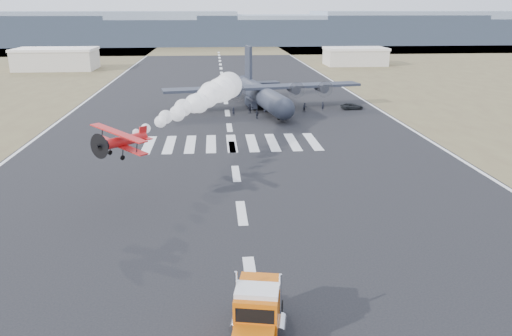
{
  "coord_description": "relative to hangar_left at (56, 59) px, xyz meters",
  "views": [
    {
      "loc": [
        -2.32,
        -20.48,
        18.93
      ],
      "look_at": [
        1.53,
        25.6,
        4.0
      ],
      "focal_mm": 35.0,
      "sensor_mm": 36.0,
      "label": 1
    }
  ],
  "objects": [
    {
      "name": "scrub_far",
      "position": [
        52.0,
        85.0,
        -3.41
      ],
      "size": [
        500.0,
        80.0,
        0.0
      ],
      "primitive_type": "cube",
      "color": "brown",
      "rests_on": "ground"
    },
    {
      "name": "runway_markings",
      "position": [
        52.0,
        -85.0,
        -3.4
      ],
      "size": [
        60.0,
        260.0,
        0.01
      ],
      "primitive_type": null,
      "color": "silver",
      "rests_on": "ground"
    },
    {
      "name": "ridge_seg_c",
      "position": [
        -13.0,
        115.0,
        5.09
      ],
      "size": [
        150.0,
        50.0,
        17.0
      ],
      "primitive_type": "cube",
      "color": "gray",
      "rests_on": "ground"
    },
    {
      "name": "ridge_seg_d",
      "position": [
        52.0,
        115.0,
        3.09
      ],
      "size": [
        150.0,
        50.0,
        13.0
      ],
      "primitive_type": "cube",
      "color": "gray",
      "rests_on": "ground"
    },
    {
      "name": "ridge_seg_e",
      "position": [
        117.0,
        115.0,
        4.09
      ],
      "size": [
        150.0,
        50.0,
        15.0
      ],
      "primitive_type": "cube",
      "color": "gray",
      "rests_on": "ground"
    },
    {
      "name": "ridge_seg_f",
      "position": [
        182.0,
        115.0,
        5.09
      ],
      "size": [
        150.0,
        50.0,
        17.0
      ],
      "primitive_type": "cube",
      "color": "gray",
      "rests_on": "ground"
    },
    {
      "name": "hangar_left",
      "position": [
        0.0,
        0.0,
        0.0
      ],
      "size": [
        24.5,
        14.5,
        6.7
      ],
      "color": "#B7B0A3",
      "rests_on": "ground"
    },
    {
      "name": "hangar_right",
      "position": [
        98.0,
        5.0,
        -0.4
      ],
      "size": [
        20.5,
        12.5,
        5.9
      ],
      "color": "#B7B0A3",
      "rests_on": "ground"
    },
    {
      "name": "semi_truck",
      "position": [
        51.84,
        -140.45,
        -1.64
      ],
      "size": [
        3.89,
        8.19,
        3.6
      ],
      "rotation": [
        0.0,
        0.0,
        -0.2
      ],
      "color": "black",
      "rests_on": "ground"
    },
    {
      "name": "aerobatic_biplane",
      "position": [
        40.76,
        -118.5,
        3.37
      ],
      "size": [
        6.62,
        6.25,
        2.98
      ],
      "rotation": [
        0.0,
        0.14,
        -0.33
      ],
      "color": "red"
    },
    {
      "name": "smoke_trail",
      "position": [
        49.68,
        -92.5,
        3.6
      ],
      "size": [
        12.56,
        31.83,
        4.2
      ],
      "rotation": [
        0.0,
        0.0,
        -0.33
      ],
      "color": "white"
    },
    {
      "name": "transport_aircraft",
      "position": [
        58.88,
        -68.35,
        -0.52
      ],
      "size": [
        38.73,
        31.74,
        11.19
      ],
      "rotation": [
        0.0,
        0.0,
        0.17
      ],
      "color": "#1C212B",
      "rests_on": "ground"
    },
    {
      "name": "support_vehicle",
      "position": [
        76.32,
        -71.49,
        -2.81
      ],
      "size": [
        4.47,
        2.34,
        1.2
      ],
      "primitive_type": "imported",
      "rotation": [
        0.0,
        0.0,
        1.65
      ],
      "color": "black",
      "rests_on": "ground"
    },
    {
      "name": "crew_a",
      "position": [
        53.05,
        -75.54,
        -2.63
      ],
      "size": [
        0.74,
        0.72,
        1.56
      ],
      "primitive_type": "imported",
      "rotation": [
        0.0,
        0.0,
        3.82
      ],
      "color": "black",
      "rests_on": "ground"
    },
    {
      "name": "crew_b",
      "position": [
        66.73,
        -72.96,
        -2.56
      ],
      "size": [
        0.93,
        0.72,
        1.7
      ],
      "primitive_type": "imported",
      "rotation": [
        0.0,
        0.0,
        0.28
      ],
      "color": "black",
      "rests_on": "ground"
    },
    {
      "name": "crew_c",
      "position": [
        62.43,
        -74.87,
        -2.56
      ],
      "size": [
        0.86,
        1.2,
        1.69
      ],
      "primitive_type": "imported",
      "rotation": [
        0.0,
        0.0,
        1.21
      ],
      "color": "black",
      "rests_on": "ground"
    },
    {
      "name": "crew_d",
      "position": [
        57.15,
        -78.36,
        -2.6
      ],
      "size": [
        0.96,
        1.05,
        1.62
      ],
      "primitive_type": "imported",
      "rotation": [
        0.0,
        0.0,
        2.21
      ],
      "color": "black",
      "rests_on": "ground"
    },
    {
      "name": "crew_e",
      "position": [
        59.15,
        -72.8,
        -2.55
      ],
      "size": [
        0.7,
        0.94,
        1.71
      ],
      "primitive_type": "imported",
      "rotation": [
        0.0,
        0.0,
        4.46
      ],
      "color": "black",
      "rests_on": "ground"
    },
    {
      "name": "crew_f",
      "position": [
        56.21,
        -73.74,
        -2.48
      ],
      "size": [
        1.66,
        1.55,
        1.85
      ],
      "primitive_type": "imported",
      "rotation": [
        0.0,
        0.0,
        0.71
      ],
      "color": "black",
      "rests_on": "ground"
    },
    {
      "name": "crew_g",
      "position": [
        70.44,
        -71.92,
        -2.6
      ],
      "size": [
        0.76,
        0.76,
        1.61
      ],
      "primitive_type": "imported",
      "rotation": [
        0.0,
        0.0,
        0.78
      ],
      "color": "black",
      "rests_on": "ground"
    },
    {
      "name": "crew_h",
      "position": [
        60.42,
        -72.78,
        -2.48
      ],
      "size": [
        0.93,
        0.61,
        1.85
      ],
      "primitive_type": "imported",
      "rotation": [
        0.0,
        0.0,
        3.2
      ],
      "color": "black",
      "rests_on": "ground"
    }
  ]
}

